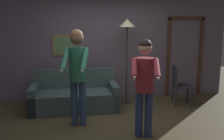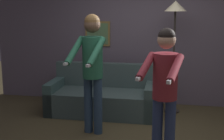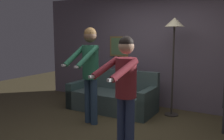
{
  "view_description": "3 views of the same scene",
  "coord_description": "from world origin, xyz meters",
  "px_view_note": "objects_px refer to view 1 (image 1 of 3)",
  "views": [
    {
      "loc": [
        -0.75,
        -4.23,
        1.89
      ],
      "look_at": [
        -0.14,
        -0.18,
        1.13
      ],
      "focal_mm": 40.0,
      "sensor_mm": 36.0,
      "label": 1
    },
    {
      "loc": [
        0.43,
        -4.1,
        1.88
      ],
      "look_at": [
        -0.33,
        -0.15,
        1.08
      ],
      "focal_mm": 50.0,
      "sensor_mm": 36.0,
      "label": 2
    },
    {
      "loc": [
        1.93,
        -3.45,
        1.68
      ],
      "look_at": [
        -0.1,
        0.03,
        1.1
      ],
      "focal_mm": 40.0,
      "sensor_mm": 36.0,
      "label": 3
    }
  ],
  "objects_px": {
    "torchiere_lamp": "(127,31)",
    "dining_chair_distant": "(179,83)",
    "person_standing_left": "(77,68)",
    "couch": "(75,97)",
    "person_standing_right": "(145,80)"
  },
  "relations": [
    {
      "from": "couch",
      "to": "person_standing_left",
      "type": "height_order",
      "value": "person_standing_left"
    },
    {
      "from": "dining_chair_distant",
      "to": "person_standing_left",
      "type": "bearing_deg",
      "value": -159.32
    },
    {
      "from": "torchiere_lamp",
      "to": "dining_chair_distant",
      "type": "distance_m",
      "value": 1.72
    },
    {
      "from": "dining_chair_distant",
      "to": "torchiere_lamp",
      "type": "bearing_deg",
      "value": 162.89
    },
    {
      "from": "torchiere_lamp",
      "to": "person_standing_right",
      "type": "relative_size",
      "value": 1.21
    },
    {
      "from": "person_standing_left",
      "to": "dining_chair_distant",
      "type": "height_order",
      "value": "person_standing_left"
    },
    {
      "from": "couch",
      "to": "torchiere_lamp",
      "type": "bearing_deg",
      "value": 13.74
    },
    {
      "from": "torchiere_lamp",
      "to": "person_standing_right",
      "type": "bearing_deg",
      "value": -93.13
    },
    {
      "from": "person_standing_right",
      "to": "torchiere_lamp",
      "type": "bearing_deg",
      "value": 86.87
    },
    {
      "from": "dining_chair_distant",
      "to": "couch",
      "type": "bearing_deg",
      "value": 178.63
    },
    {
      "from": "torchiere_lamp",
      "to": "person_standing_left",
      "type": "height_order",
      "value": "torchiere_lamp"
    },
    {
      "from": "couch",
      "to": "dining_chair_distant",
      "type": "distance_m",
      "value": 2.44
    },
    {
      "from": "person_standing_right",
      "to": "person_standing_left",
      "type": "bearing_deg",
      "value": 148.3
    },
    {
      "from": "torchiere_lamp",
      "to": "dining_chair_distant",
      "type": "xyz_separation_m",
      "value": [
        1.18,
        -0.36,
        -1.2
      ]
    },
    {
      "from": "couch",
      "to": "person_standing_left",
      "type": "bearing_deg",
      "value": -85.92
    }
  ]
}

